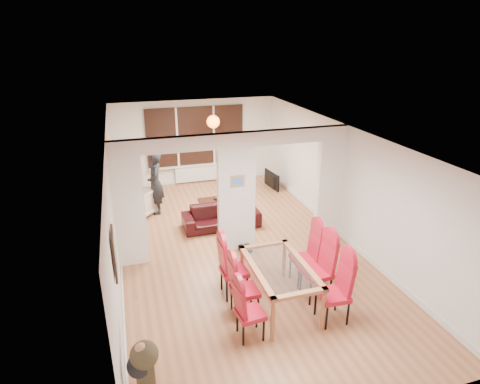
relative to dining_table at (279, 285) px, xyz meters
name	(u,v)px	position (x,y,z in m)	size (l,w,h in m)	color
floor	(237,247)	(-0.13, 2.16, -0.39)	(5.00, 9.00, 0.01)	#A46842
room_walls	(236,193)	(-0.13, 2.16, 0.91)	(5.00, 9.00, 2.60)	silver
divider_wall	(236,193)	(-0.13, 2.16, 0.91)	(5.00, 0.18, 2.60)	white
bay_window_blinds	(196,136)	(-0.13, 6.60, 1.11)	(3.00, 0.08, 1.80)	black
radiator	(197,173)	(-0.13, 6.56, -0.09)	(1.40, 0.08, 0.50)	white
pendant_light	(213,122)	(0.17, 5.46, 1.76)	(0.36, 0.36, 0.36)	orange
stair_newel	(141,350)	(-2.38, -1.04, 0.16)	(0.40, 1.20, 1.10)	#B67D53
wall_poster	(114,253)	(-2.60, -0.24, 1.21)	(0.04, 0.52, 0.67)	gray
pillar_photo	(238,181)	(-0.13, 2.06, 1.21)	(0.30, 0.03, 0.25)	#4C8CD8
dining_table	(279,285)	(0.00, 0.00, 0.00)	(0.95, 1.68, 0.79)	#9F623B
dining_chair_la	(250,309)	(-0.72, -0.60, 0.11)	(0.40, 0.40, 1.01)	#A81125
dining_chair_lb	(245,286)	(-0.64, -0.06, 0.15)	(0.44, 0.44, 1.09)	#A81125
dining_chair_lc	(234,267)	(-0.66, 0.52, 0.18)	(0.46, 0.46, 1.14)	#A81125
dining_chair_ra	(333,290)	(0.68, -0.63, 0.19)	(0.46, 0.46, 1.16)	#A81125
dining_chair_rb	(317,268)	(0.72, 0.02, 0.19)	(0.47, 0.47, 1.17)	#A81125
dining_chair_rc	(305,256)	(0.71, 0.50, 0.18)	(0.46, 0.46, 1.16)	#A81125
sofa	(221,216)	(-0.20, 3.26, -0.12)	(1.87, 0.73, 0.54)	black
armchair	(137,203)	(-2.13, 4.50, -0.04)	(0.76, 0.78, 0.71)	beige
person	(155,183)	(-1.61, 4.58, 0.44)	(0.40, 0.61, 1.67)	black
television	(269,180)	(1.87, 5.41, -0.14)	(0.12, 0.88, 0.51)	black
coffee_table	(219,204)	(0.03, 4.38, -0.27)	(1.09, 0.54, 0.25)	black
bottle	(225,194)	(0.21, 4.39, -0.01)	(0.07, 0.07, 0.27)	#143F19
bowl	(218,198)	(0.01, 4.41, -0.12)	(0.23, 0.23, 0.06)	black
shoes	(245,249)	(0.00, 1.94, -0.34)	(0.25, 0.27, 0.10)	black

